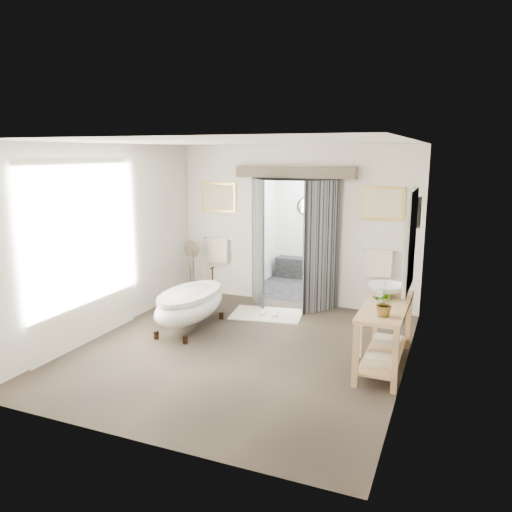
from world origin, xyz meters
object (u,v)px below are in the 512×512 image
clawfoot_tub (190,304)px  rug (267,314)px  vanity (383,329)px  basin (386,290)px

clawfoot_tub → rug: (0.88, 1.10, -0.40)m
vanity → rug: size_ratio=1.33×
rug → vanity: bearing=-32.9°
clawfoot_tub → rug: size_ratio=1.42×
clawfoot_tub → basin: 3.06m
vanity → rug: vanity is taller
vanity → basin: bearing=94.4°
clawfoot_tub → vanity: size_ratio=1.07×
vanity → rug: (-2.16, 1.40, -0.50)m
clawfoot_tub → basin: (3.01, 0.07, 0.53)m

